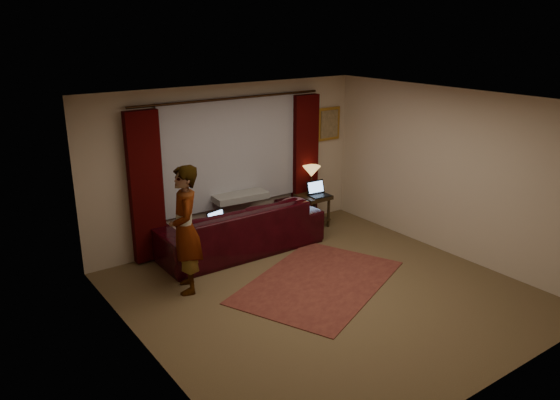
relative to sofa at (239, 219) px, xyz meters
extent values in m
cube|color=brown|center=(0.17, -1.94, -0.54)|extent=(5.00, 5.00, 0.01)
cube|color=silver|center=(0.17, -1.94, 2.06)|extent=(5.00, 5.00, 0.02)
cube|color=#C6B399|center=(0.17, 0.56, 0.76)|extent=(5.00, 0.02, 2.60)
cube|color=#C6B399|center=(0.17, -4.44, 0.76)|extent=(5.00, 0.02, 2.60)
cube|color=#C6B399|center=(-2.33, -1.94, 0.76)|extent=(0.02, 5.00, 2.60)
cube|color=#C6B399|center=(2.67, -1.94, 0.76)|extent=(0.02, 5.00, 2.60)
cube|color=#A1A1A9|center=(0.17, 0.50, 0.96)|extent=(2.50, 0.05, 1.80)
cube|color=#310303|center=(-1.33, 0.45, 0.64)|extent=(0.50, 0.14, 2.30)
cube|color=#310303|center=(1.67, 0.45, 0.64)|extent=(0.50, 0.14, 2.30)
cylinder|color=black|center=(0.17, 0.45, 1.84)|extent=(0.04, 0.04, 3.40)
cube|color=#B6842C|center=(2.27, 0.53, 1.21)|extent=(0.50, 0.04, 0.60)
imported|color=black|center=(0.00, 0.00, 0.00)|extent=(2.68, 1.18, 1.08)
cube|color=gray|center=(0.20, 0.28, 0.54)|extent=(0.93, 0.43, 0.11)
ellipsoid|color=brown|center=(0.92, -0.21, 0.11)|extent=(0.57, 0.47, 0.22)
cube|color=maroon|center=(0.30, -1.64, -0.53)|extent=(2.92, 2.50, 0.01)
cube|color=black|center=(1.65, 0.17, -0.24)|extent=(0.52, 0.52, 0.59)
imported|color=gray|center=(-1.30, -0.76, 0.34)|extent=(0.67, 0.67, 1.77)
camera|label=1|loc=(-4.22, -7.02, 2.98)|focal=35.00mm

